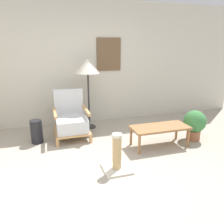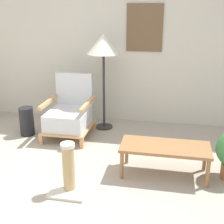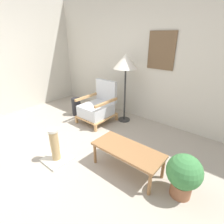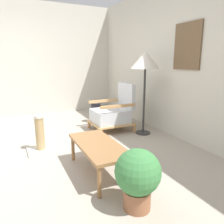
{
  "view_description": "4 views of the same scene",
  "coord_description": "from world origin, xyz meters",
  "px_view_note": "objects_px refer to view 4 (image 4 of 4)",
  "views": [
    {
      "loc": [
        -0.87,
        -2.47,
        1.71
      ],
      "look_at": [
        0.26,
        1.26,
        0.55
      ],
      "focal_mm": 35.0,
      "sensor_mm": 36.0,
      "label": 1
    },
    {
      "loc": [
        1.02,
        -2.56,
        1.9
      ],
      "look_at": [
        0.26,
        1.26,
        0.55
      ],
      "focal_mm": 50.0,
      "sensor_mm": 36.0,
      "label": 2
    },
    {
      "loc": [
        2.13,
        -0.96,
        1.83
      ],
      "look_at": [
        0.26,
        1.26,
        0.55
      ],
      "focal_mm": 28.0,
      "sensor_mm": 36.0,
      "label": 3
    },
    {
      "loc": [
        3.25,
        -0.17,
        1.32
      ],
      "look_at": [
        0.26,
        1.26,
        0.55
      ],
      "focal_mm": 35.0,
      "sensor_mm": 36.0,
      "label": 4
    }
  ],
  "objects_px": {
    "floor_lamp": "(145,62)",
    "scratching_post": "(40,138)",
    "coffee_table": "(98,147)",
    "vase": "(96,113)",
    "potted_plant": "(138,176)",
    "armchair": "(113,113)"
  },
  "relations": [
    {
      "from": "coffee_table",
      "to": "vase",
      "type": "xyz_separation_m",
      "value": [
        -2.1,
        0.79,
        -0.11
      ]
    },
    {
      "from": "floor_lamp",
      "to": "scratching_post",
      "type": "xyz_separation_m",
      "value": [
        0.03,
        -1.85,
        -1.1
      ]
    },
    {
      "from": "floor_lamp",
      "to": "potted_plant",
      "type": "distance_m",
      "value": 2.37
    },
    {
      "from": "floor_lamp",
      "to": "potted_plant",
      "type": "relative_size",
      "value": 2.59
    },
    {
      "from": "vase",
      "to": "scratching_post",
      "type": "bearing_deg",
      "value": -49.92
    },
    {
      "from": "potted_plant",
      "to": "scratching_post",
      "type": "distance_m",
      "value": 1.85
    },
    {
      "from": "vase",
      "to": "potted_plant",
      "type": "xyz_separation_m",
      "value": [
        2.86,
        -0.72,
        0.11
      ]
    },
    {
      "from": "potted_plant",
      "to": "scratching_post",
      "type": "bearing_deg",
      "value": -160.81
    },
    {
      "from": "armchair",
      "to": "potted_plant",
      "type": "height_order",
      "value": "armchair"
    },
    {
      "from": "armchair",
      "to": "potted_plant",
      "type": "relative_size",
      "value": 1.57
    },
    {
      "from": "vase",
      "to": "scratching_post",
      "type": "relative_size",
      "value": 0.78
    },
    {
      "from": "coffee_table",
      "to": "scratching_post",
      "type": "bearing_deg",
      "value": -150.98
    },
    {
      "from": "vase",
      "to": "scratching_post",
      "type": "distance_m",
      "value": 1.74
    },
    {
      "from": "potted_plant",
      "to": "armchair",
      "type": "bearing_deg",
      "value": 159.58
    },
    {
      "from": "vase",
      "to": "scratching_post",
      "type": "xyz_separation_m",
      "value": [
        1.12,
        -1.33,
        -0.01
      ]
    },
    {
      "from": "floor_lamp",
      "to": "potted_plant",
      "type": "height_order",
      "value": "floor_lamp"
    },
    {
      "from": "floor_lamp",
      "to": "vase",
      "type": "height_order",
      "value": "floor_lamp"
    },
    {
      "from": "coffee_table",
      "to": "armchair",
      "type": "bearing_deg",
      "value": 148.43
    },
    {
      "from": "floor_lamp",
      "to": "vase",
      "type": "xyz_separation_m",
      "value": [
        -1.09,
        -0.52,
        -1.08
      ]
    },
    {
      "from": "vase",
      "to": "potted_plant",
      "type": "relative_size",
      "value": 0.75
    },
    {
      "from": "scratching_post",
      "to": "vase",
      "type": "bearing_deg",
      "value": 130.08
    },
    {
      "from": "coffee_table",
      "to": "vase",
      "type": "bearing_deg",
      "value": 159.38
    }
  ]
}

